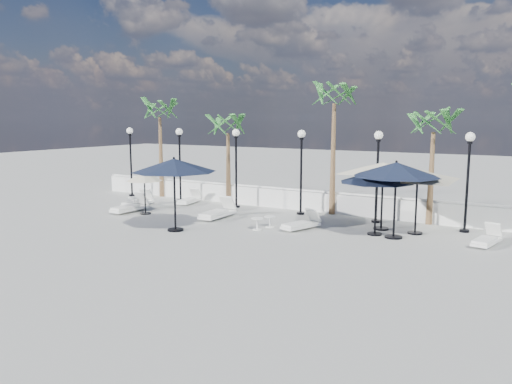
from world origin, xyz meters
The scene contains 27 objects.
ground centered at (0.00, 0.00, 0.00)m, with size 100.00×100.00×0.00m, color #9D9E99.
balustrade centered at (0.00, 7.50, 0.47)m, with size 26.00×0.30×1.01m.
lamppost_0 centered at (-10.50, 6.50, 2.49)m, with size 0.36×0.36×3.84m.
lamppost_1 centered at (-7.00, 6.50, 2.49)m, with size 0.36×0.36×3.84m.
lamppost_2 centered at (-3.50, 6.50, 2.49)m, with size 0.36×0.36×3.84m.
lamppost_3 centered at (0.00, 6.50, 2.49)m, with size 0.36×0.36×3.84m.
lamppost_4 centered at (3.50, 6.50, 2.49)m, with size 0.36×0.36×3.84m.
lamppost_5 centered at (7.00, 6.50, 2.49)m, with size 0.36×0.36×3.84m.
palm_0 centered at (-9.00, 7.30, 4.53)m, with size 2.60×2.60×5.50m.
palm_1 centered at (-4.50, 7.30, 3.75)m, with size 2.60×2.60×4.70m.
palm_2 centered at (1.20, 7.30, 5.12)m, with size 2.60×2.60×6.10m.
palm_3 centered at (5.50, 7.30, 3.95)m, with size 2.60×2.60×4.90m.
lounger_0 centered at (-7.09, 2.91, 0.25)m, with size 0.70×1.99×0.74m.
lounger_1 centered at (-6.13, 6.14, 0.22)m, with size 0.85×1.79×0.65m.
lounger_2 centered at (-7.82, 4.18, 0.25)m, with size 0.89×2.02×0.73m.
lounger_3 centered at (-2.73, 3.81, 0.27)m, with size 0.75×2.14×0.79m.
lounger_4 centered at (1.37, 3.71, 0.22)m, with size 1.10×1.88×0.67m.
lounger_5 centered at (7.97, 4.71, 0.21)m, with size 0.87×1.77×0.64m.
side_table_0 centered at (-7.59, 3.71, 0.34)m, with size 0.58×0.58×0.56m.
side_table_1 centered at (0.13, 3.39, 0.27)m, with size 0.46×0.46×0.45m.
side_table_2 centered at (-0.08, 2.73, 0.29)m, with size 0.49×0.49×0.48m.
parasol_navy_left centered at (-2.76, 0.99, 2.55)m, with size 3.28×3.28×2.89m.
parasol_navy_mid centered at (4.15, 4.30, 2.20)m, with size 2.79×2.79×2.50m.
parasol_navy_right centered at (4.90, 4.15, 2.51)m, with size 3.19×3.19×2.86m.
parasol_cream_sq_a centered at (4.09, 5.30, 2.64)m, with size 5.81×5.81×2.85m.
parasol_cream_sq_b centered at (5.42, 5.23, 2.43)m, with size 5.24×5.24×2.63m.
parasol_cream_small centered at (-6.15, 2.92, 1.71)m, with size 1.63×1.63×2.00m.
Camera 1 is at (9.68, -13.79, 4.37)m, focal length 35.00 mm.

